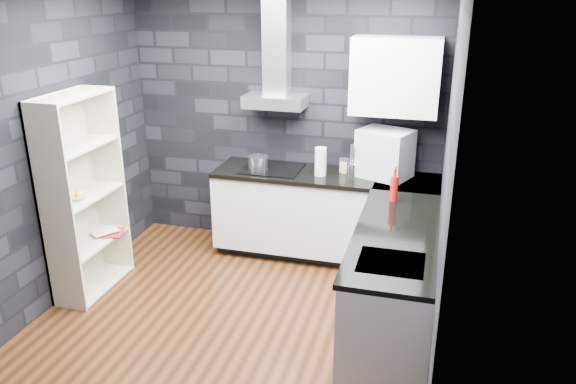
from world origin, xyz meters
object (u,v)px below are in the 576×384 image
at_px(pot, 258,163).
at_px(storage_jar, 344,166).
at_px(utensil_crock, 352,170).
at_px(fruit_bowl, 77,196).
at_px(appliance_garage, 385,154).
at_px(bookshelf, 84,196).
at_px(red_bottle, 394,189).
at_px(glass_vase, 321,162).

distance_m(pot, storage_jar, 0.85).
distance_m(utensil_crock, fruit_bowl, 2.51).
bearing_deg(pot, storage_jar, 11.19).
distance_m(pot, fruit_bowl, 1.73).
height_order(storage_jar, appliance_garage, appliance_garage).
height_order(utensil_crock, fruit_bowl, utensil_crock).
bearing_deg(storage_jar, bookshelf, -148.72).
xyz_separation_m(appliance_garage, fruit_bowl, (-2.47, -1.33, -0.19)).
distance_m(red_bottle, fruit_bowl, 2.72).
relative_size(storage_jar, appliance_garage, 0.25).
distance_m(utensil_crock, bookshelf, 2.46).
xyz_separation_m(utensil_crock, appliance_garage, (0.30, 0.08, 0.16)).
relative_size(glass_vase, utensil_crock, 2.23).
relative_size(red_bottle, fruit_bowl, 1.16).
bearing_deg(red_bottle, appliance_garage, 103.73).
bearing_deg(utensil_crock, storage_jar, 129.99).
xyz_separation_m(glass_vase, utensil_crock, (0.30, 0.05, -0.08)).
xyz_separation_m(utensil_crock, fruit_bowl, (-2.18, -1.25, -0.02)).
distance_m(storage_jar, appliance_garage, 0.43).
height_order(pot, storage_jar, pot).
relative_size(utensil_crock, red_bottle, 0.55).
xyz_separation_m(storage_jar, fruit_bowl, (-2.08, -1.36, -0.02)).
xyz_separation_m(appliance_garage, bookshelf, (-2.47, -1.23, -0.22)).
height_order(glass_vase, appliance_garage, appliance_garage).
xyz_separation_m(appliance_garage, red_bottle, (0.15, -0.63, -0.11)).
xyz_separation_m(pot, storage_jar, (0.84, 0.17, -0.01)).
bearing_deg(red_bottle, bookshelf, -167.01).
relative_size(utensil_crock, appliance_garage, 0.26).
distance_m(glass_vase, bookshelf, 2.18).
xyz_separation_m(red_bottle, fruit_bowl, (-2.63, -0.70, -0.07)).
distance_m(pot, bookshelf, 1.66).
distance_m(utensil_crock, appliance_garage, 0.35).
bearing_deg(storage_jar, glass_vase, -142.04).
relative_size(storage_jar, bookshelf, 0.07).
height_order(pot, red_bottle, red_bottle).
xyz_separation_m(storage_jar, utensil_crock, (0.09, -0.11, 0.00)).
bearing_deg(bookshelf, appliance_garage, 20.47).
bearing_deg(appliance_garage, fruit_bowl, -129.98).
bearing_deg(appliance_garage, storage_jar, -163.00).
relative_size(red_bottle, bookshelf, 0.12).
bearing_deg(glass_vase, fruit_bowl, -147.41).
relative_size(glass_vase, storage_jar, 2.32).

